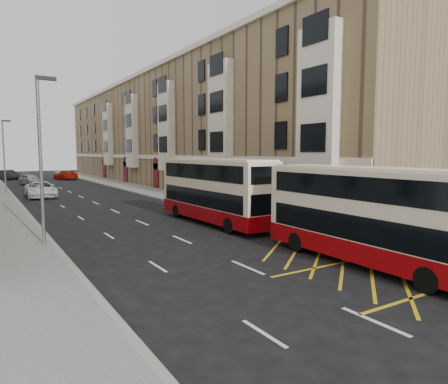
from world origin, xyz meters
TOP-DOWN VIEW (x-y plane):
  - ground at (0.00, 0.00)m, footprint 200.00×200.00m
  - pavement_right at (8.00, 30.00)m, footprint 4.00×120.00m
  - pavement_left at (-7.50, 30.00)m, footprint 3.00×120.00m
  - kerb_right at (6.00, 30.00)m, footprint 0.25×120.00m
  - kerb_left at (-6.00, 30.00)m, footprint 0.25×120.00m
  - road_markings at (0.00, 45.00)m, footprint 10.00×110.00m
  - terrace_right at (14.88, 45.38)m, footprint 10.75×79.00m
  - guard_railing at (6.25, 5.75)m, footprint 0.06×6.56m
  - street_lamp_near at (-6.35, 12.00)m, footprint 0.93×0.18m
  - street_lamp_far at (-6.35, 42.00)m, footprint 0.93×0.18m
  - double_decker_front at (4.35, 1.68)m, footprint 2.48×10.04m
  - double_decker_rear at (3.94, 13.27)m, footprint 2.60×10.51m
  - pedestrian_near at (6.59, 0.56)m, footprint 0.61×0.43m
  - pedestrian_mid at (9.30, 2.72)m, footprint 0.89×0.77m
  - pedestrian_far at (7.24, 6.78)m, footprint 0.99×0.66m
  - white_van at (-3.61, 35.43)m, footprint 2.85×5.94m
  - car_silver at (-2.78, 52.57)m, footprint 3.10×5.00m
  - car_dark at (-4.60, 67.79)m, footprint 3.29×5.16m
  - car_red at (3.60, 62.47)m, footprint 3.70×5.67m

SIDE VIEW (x-z plane):
  - ground at x=0.00m, z-range 0.00..0.00m
  - road_markings at x=0.00m, z-range 0.00..0.01m
  - pavement_right at x=8.00m, z-range 0.00..0.15m
  - pavement_left at x=-7.50m, z-range 0.00..0.15m
  - kerb_right at x=6.00m, z-range 0.00..0.15m
  - kerb_left at x=-6.00m, z-range 0.00..0.15m
  - car_red at x=3.60m, z-range 0.00..1.53m
  - car_silver at x=-2.78m, z-range 0.00..1.59m
  - car_dark at x=-4.60m, z-range 0.00..1.61m
  - white_van at x=-3.61m, z-range 0.00..1.64m
  - guard_railing at x=6.25m, z-range 0.35..1.36m
  - pedestrian_mid at x=9.30m, z-range 0.15..1.70m
  - pedestrian_far at x=7.24m, z-range 0.15..1.72m
  - pedestrian_near at x=6.59m, z-range 0.15..1.74m
  - double_decker_front at x=4.35m, z-range 0.04..4.02m
  - double_decker_rear at x=3.94m, z-range 0.04..4.21m
  - street_lamp_near at x=-6.35m, z-range 0.64..8.64m
  - street_lamp_far at x=-6.35m, z-range 0.64..8.64m
  - terrace_right at x=14.88m, z-range -0.10..15.15m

